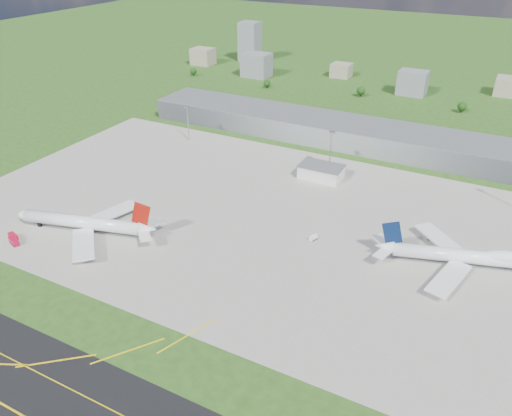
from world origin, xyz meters
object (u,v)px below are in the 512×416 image
at_px(van_white_far, 449,282).
at_px(tug_yellow, 146,237).
at_px(fire_truck, 14,242).
at_px(van_white_near, 314,238).
at_px(airliner_red_twin, 87,223).
at_px(airliner_blue_quad, 466,256).
at_px(crash_tender, 13,237).

bearing_deg(van_white_far, tug_yellow, 154.78).
distance_m(fire_truck, van_white_near, 149.46).
relative_size(airliner_red_twin, airliner_blue_quad, 0.99).
bearing_deg(tug_yellow, van_white_near, -9.12).
xyz_separation_m(crash_tender, van_white_near, (134.65, 69.88, -0.36)).
bearing_deg(van_white_far, van_white_near, 137.19).
xyz_separation_m(fire_truck, crash_tender, (-4.09, 2.88, -0.02)).
xyz_separation_m(airliner_red_twin, fire_truck, (-25.00, -25.33, -4.13)).
relative_size(tug_yellow, van_white_far, 0.74).
xyz_separation_m(airliner_red_twin, van_white_near, (105.56, 47.42, -4.51)).
bearing_deg(airliner_red_twin, van_white_near, -170.75).
relative_size(airliner_blue_quad, fire_truck, 10.18).
relative_size(airliner_blue_quad, tug_yellow, 20.74).
relative_size(crash_tender, tug_yellow, 1.74).
relative_size(airliner_red_twin, fire_truck, 10.12).
distance_m(airliner_red_twin, crash_tender, 36.98).
height_order(airliner_blue_quad, tug_yellow, airliner_blue_quad).
bearing_deg(crash_tender, van_white_near, 41.04).
height_order(airliner_red_twin, van_white_near, airliner_red_twin).
relative_size(fire_truck, crash_tender, 1.17).
xyz_separation_m(airliner_red_twin, airliner_blue_quad, (176.24, 58.58, 0.02)).
bearing_deg(fire_truck, crash_tender, 163.15).
distance_m(tug_yellow, van_white_near, 84.66).
height_order(crash_tender, van_white_far, crash_tender).
bearing_deg(van_white_far, airliner_red_twin, 155.61).
distance_m(van_white_near, van_white_far, 66.80).
distance_m(tug_yellow, van_white_far, 145.89).
height_order(airliner_red_twin, fire_truck, airliner_red_twin).
bearing_deg(crash_tender, van_white_far, 31.35).
distance_m(airliner_blue_quad, crash_tender, 220.78).
bearing_deg(airliner_blue_quad, van_white_near, 172.51).
bearing_deg(van_white_near, crash_tender, 136.65).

